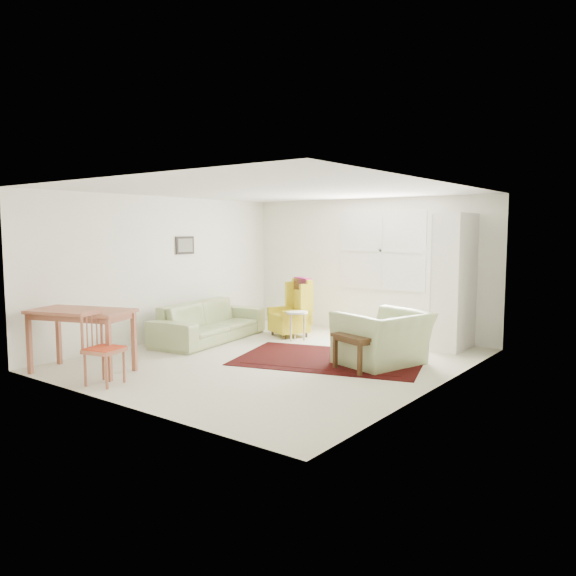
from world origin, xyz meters
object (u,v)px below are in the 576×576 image
Objects in this scene: cabinet at (455,282)px; desk_chair at (104,348)px; desk at (82,341)px; stool at (297,326)px; armchair at (383,333)px; sofa at (209,314)px; coffee_table at (362,352)px; wingback_chair at (289,307)px.

cabinet is 5.46m from desk_chair.
cabinet is at bearing 52.57° from desk.
cabinet is 1.61× the size of desk.
desk_chair reaches higher than desk.
desk reaches higher than stool.
cabinet is at bearing 21.87° from stool.
sofa is at bearing -70.06° from armchair.
desk is (-3.05, -2.85, -0.03)m from armchair.
sofa reaches higher than armchair.
armchair is 0.87× the size of desk.
sofa is 3.71× the size of coffee_table.
wingback_chair is 3.82m from desk.
wingback_chair is at bearing -163.93° from cabinet.
armchair reaches higher than stool.
coffee_table is 2.33m from cabinet.
wingback_chair is 2.05× the size of stool.
sofa is 4.43× the size of stool.
wingback_chair reaches higher than armchair.
stool is at bearing -9.03° from wingback_chair.
armchair is 1.11× the size of wingback_chair.
desk_chair is at bearing -119.22° from cabinet.
desk_chair is at bearing -93.92° from stool.
stool is 3.73m from desk_chair.
cabinet is 2.37× the size of desk_chair.
coffee_table is (3.15, -0.20, -0.21)m from sofa.
desk is (0.20, -2.61, -0.03)m from sofa.
wingback_chair is 2.65m from coffee_table.
armchair reaches higher than desk.
wingback_chair reaches higher than sofa.
wingback_chair reaches higher than coffee_table.
cabinet is (2.45, 0.98, 0.84)m from stool.
wingback_chair reaches higher than stool.
desk_chair is (0.96, -2.79, -0.00)m from sofa.
armchair is at bearing -51.94° from desk_chair.
coffee_table is at bearing 39.20° from desk.
wingback_chair is 0.78× the size of desk.
desk_chair is at bearing -64.27° from wingback_chair.
cabinet is (2.77, 0.76, 0.57)m from wingback_chair.
sofa is 1.54m from stool.
stool is at bearing 74.02° from desk.
wingback_chair is 2.93m from cabinet.
coffee_table is 1.19× the size of stool.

